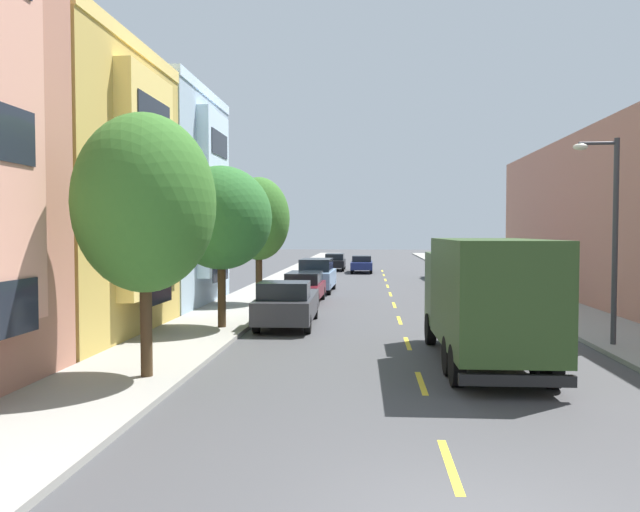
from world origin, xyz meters
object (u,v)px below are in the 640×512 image
(street_tree_third, at_px, (259,219))
(parked_pickup_charcoal, at_px, (287,304))
(parked_wagon_burgundy, at_px, (304,287))
(delivery_box_truck, at_px, (485,294))
(parked_suv_forest, at_px, (444,265))
(street_tree_nearest, at_px, (145,204))
(parked_wagon_black, at_px, (335,261))
(moving_navy_sedan, at_px, (362,264))
(parked_suv_sky, at_px, (316,275))
(street_tree_second, at_px, (221,218))
(street_lamp, at_px, (610,224))
(parked_hatchback_red, at_px, (477,285))

(street_tree_third, relative_size, parked_pickup_charcoal, 1.11)
(parked_wagon_burgundy, bearing_deg, delivery_box_truck, -65.39)
(parked_pickup_charcoal, relative_size, parked_wagon_burgundy, 1.13)
(parked_suv_forest, bearing_deg, parked_pickup_charcoal, -110.30)
(street_tree_third, xyz_separation_m, parked_suv_forest, (10.77, 17.17, -3.11))
(street_tree_nearest, distance_m, parked_wagon_black, 41.25)
(street_tree_nearest, relative_size, moving_navy_sedan, 1.36)
(street_tree_third, relative_size, parked_wagon_black, 1.26)
(street_tree_third, height_order, delivery_box_truck, street_tree_third)
(delivery_box_truck, distance_m, moving_navy_sedan, 35.96)
(street_tree_third, height_order, parked_suv_sky, street_tree_third)
(street_tree_nearest, bearing_deg, parked_suv_sky, 84.22)
(parked_suv_forest, bearing_deg, street_tree_second, -113.71)
(street_tree_second, distance_m, parked_suv_sky, 14.52)
(street_tree_second, relative_size, parked_pickup_charcoal, 1.06)
(street_lamp, bearing_deg, parked_suv_forest, 93.34)
(street_tree_second, relative_size, street_lamp, 0.92)
(street_tree_third, distance_m, delivery_box_truck, 14.93)
(delivery_box_truck, xyz_separation_m, parked_suv_sky, (-6.04, 18.97, -0.90))
(street_lamp, bearing_deg, street_tree_nearest, -157.78)
(street_tree_third, relative_size, parked_wagon_burgundy, 1.26)
(parked_wagon_black, height_order, parked_wagon_burgundy, same)
(street_tree_third, bearing_deg, parked_pickup_charcoal, -70.46)
(street_tree_second, height_order, street_tree_third, street_tree_third)
(parked_wagon_black, bearing_deg, parked_suv_sky, -89.95)
(delivery_box_truck, height_order, parked_hatchback_red, delivery_box_truck)
(street_tree_second, height_order, parked_hatchback_red, street_tree_second)
(street_lamp, bearing_deg, parked_hatchback_red, 96.82)
(street_tree_third, height_order, street_lamp, street_lamp)
(street_tree_nearest, xyz_separation_m, parked_pickup_charcoal, (2.16, 8.60, -3.34))
(street_tree_nearest, bearing_deg, parked_hatchback_red, 59.21)
(parked_suv_forest, relative_size, parked_hatchback_red, 1.21)
(street_lamp, relative_size, parked_suv_forest, 1.27)
(street_tree_nearest, bearing_deg, street_tree_third, 90.00)
(parked_wagon_burgundy, bearing_deg, parked_pickup_charcoal, -88.70)
(parked_suv_sky, bearing_deg, street_tree_second, -98.76)
(street_tree_third, xyz_separation_m, parked_hatchback_red, (10.78, 3.39, -3.34))
(parked_hatchback_red, xyz_separation_m, moving_navy_sedan, (-6.18, 20.09, -0.01))
(street_tree_third, bearing_deg, parked_wagon_black, 85.34)
(parked_wagon_burgundy, bearing_deg, street_lamp, -46.57)
(parked_suv_sky, xyz_separation_m, parked_wagon_burgundy, (-0.17, -5.42, -0.18))
(street_tree_third, distance_m, parked_wagon_black, 26.65)
(street_lamp, distance_m, delivery_box_truck, 5.23)
(parked_wagon_black, relative_size, moving_navy_sedan, 1.05)
(street_tree_nearest, distance_m, parked_pickup_charcoal, 9.48)
(street_lamp, relative_size, parked_wagon_black, 1.31)
(parked_pickup_charcoal, distance_m, moving_navy_sedan, 29.67)
(parked_suv_sky, distance_m, parked_pickup_charcoal, 12.79)
(parked_pickup_charcoal, relative_size, moving_navy_sedan, 1.19)
(street_tree_second, bearing_deg, moving_navy_sedan, 81.51)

